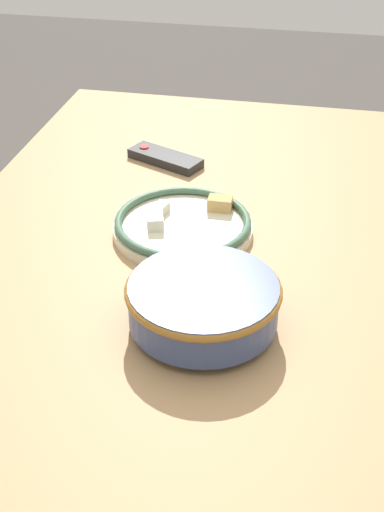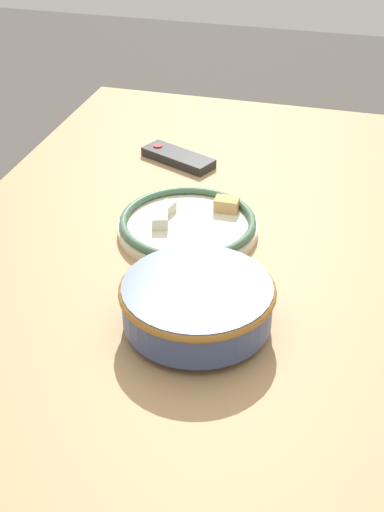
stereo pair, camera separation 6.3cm
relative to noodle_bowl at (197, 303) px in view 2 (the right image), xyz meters
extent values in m
cube|color=tan|center=(0.21, -0.01, -0.07)|extent=(1.44, 1.05, 0.04)
cylinder|color=tan|center=(0.86, 0.45, -0.44)|extent=(0.06, 0.06, 0.70)
cylinder|color=#384775|center=(0.00, 0.00, -0.04)|extent=(0.10, 0.10, 0.01)
cylinder|color=#384775|center=(0.00, 0.00, 0.00)|extent=(0.22, 0.22, 0.06)
cylinder|color=#C67A33|center=(0.00, 0.00, -0.01)|extent=(0.20, 0.20, 0.05)
torus|color=#936023|center=(0.00, 0.00, 0.02)|extent=(0.23, 0.23, 0.01)
cylinder|color=beige|center=(0.26, 0.09, -0.04)|extent=(0.26, 0.26, 0.02)
torus|color=#42664C|center=(0.26, 0.09, -0.02)|extent=(0.25, 0.25, 0.01)
cube|color=silver|center=(0.25, 0.14, -0.02)|extent=(0.06, 0.04, 0.02)
cube|color=silver|center=(0.29, 0.14, -0.02)|extent=(0.05, 0.03, 0.02)
cube|color=tan|center=(0.33, 0.03, -0.02)|extent=(0.03, 0.04, 0.03)
cube|color=black|center=(0.54, 0.19, -0.04)|extent=(0.12, 0.18, 0.02)
cylinder|color=red|center=(0.56, 0.24, -0.02)|extent=(0.02, 0.02, 0.00)
camera|label=1|loc=(-0.83, -0.15, 0.64)|focal=50.00mm
camera|label=2|loc=(-0.81, -0.21, 0.64)|focal=50.00mm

